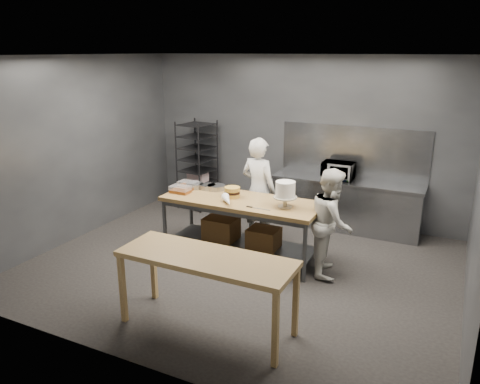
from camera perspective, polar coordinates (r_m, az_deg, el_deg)
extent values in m
plane|color=black|center=(7.01, 0.11, -8.99)|extent=(6.00, 6.00, 0.00)
cube|color=#4C4F54|center=(8.77, 7.30, 6.50)|extent=(6.00, 0.04, 3.00)
cube|color=olive|center=(7.01, 0.18, -1.14)|extent=(2.40, 0.90, 0.06)
cube|color=#47494C|center=(7.26, 0.17, -6.33)|extent=(2.25, 0.75, 0.03)
cylinder|color=#47494C|center=(7.40, -9.15, -4.16)|extent=(0.06, 0.06, 0.86)
cylinder|color=#47494C|center=(8.01, -5.97, -2.38)|extent=(0.06, 0.06, 0.86)
cylinder|color=#47494C|center=(6.45, 7.88, -7.37)|extent=(0.06, 0.06, 0.86)
cylinder|color=#47494C|center=(7.14, 9.86, -5.01)|extent=(0.06, 0.06, 0.86)
cube|color=brown|center=(7.35, -2.31, -4.46)|extent=(0.50, 0.40, 0.35)
cube|color=brown|center=(7.06, 2.91, -5.62)|extent=(0.45, 0.38, 0.30)
cube|color=olive|center=(5.20, -4.16, -8.09)|extent=(2.00, 0.70, 0.06)
cube|color=olive|center=(5.68, -14.11, -11.36)|extent=(0.06, 0.06, 0.84)
cube|color=olive|center=(6.10, -10.49, -9.09)|extent=(0.06, 0.06, 0.84)
cube|color=olive|center=(4.82, 4.34, -16.42)|extent=(0.06, 0.06, 0.84)
cube|color=olive|center=(5.30, 6.81, -13.14)|extent=(0.06, 0.06, 0.84)
cube|color=slate|center=(8.34, 12.93, 1.30)|extent=(2.60, 0.60, 0.04)
cube|color=slate|center=(8.47, 12.73, -1.63)|extent=(2.56, 0.56, 0.86)
cube|color=slate|center=(8.52, 13.61, 4.83)|extent=(2.60, 0.02, 0.90)
cube|color=black|center=(9.36, -5.22, 3.32)|extent=(0.67, 0.72, 1.75)
cube|color=white|center=(9.45, -5.17, 1.35)|extent=(0.41, 0.28, 0.45)
imported|color=white|center=(7.66, 2.27, 0.25)|extent=(0.70, 0.53, 1.74)
imported|color=silver|center=(6.66, 11.10, -3.61)|extent=(0.74, 0.86, 1.53)
imported|color=black|center=(8.34, 11.88, 2.57)|extent=(0.54, 0.37, 0.30)
cylinder|color=#B8AE93|center=(6.68, 5.49, -1.78)|extent=(0.20, 0.20, 0.02)
cylinder|color=#B8AE93|center=(6.66, 5.51, -1.21)|extent=(0.06, 0.06, 0.12)
cylinder|color=#B8AE93|center=(6.64, 5.53, -0.65)|extent=(0.34, 0.34, 0.02)
cylinder|color=white|center=(6.61, 5.56, 0.34)|extent=(0.28, 0.28, 0.22)
cylinder|color=gold|center=(7.10, -0.96, -0.40)|extent=(0.24, 0.24, 0.06)
cylinder|color=black|center=(7.09, -0.96, -0.02)|extent=(0.24, 0.24, 0.04)
cylinder|color=gold|center=(7.07, -0.96, 0.37)|extent=(0.24, 0.24, 0.06)
cylinder|color=gray|center=(7.53, -3.96, 0.64)|extent=(0.26, 0.26, 0.07)
cylinder|color=gray|center=(7.49, -2.91, 0.56)|extent=(0.29, 0.29, 0.07)
cylinder|color=gray|center=(7.62, -5.53, 0.78)|extent=(0.28, 0.28, 0.07)
cone|color=white|center=(6.76, -1.55, -1.04)|extent=(0.33, 0.37, 0.12)
cube|color=slate|center=(6.59, 2.58, -2.08)|extent=(0.28, 0.02, 0.00)
cube|color=black|center=(6.66, 1.16, -1.81)|extent=(0.09, 0.02, 0.02)
cube|color=#A15C20|center=(7.38, -7.27, 0.09)|extent=(0.30, 0.20, 0.05)
cube|color=silver|center=(7.37, -7.29, 0.50)|extent=(0.31, 0.21, 0.06)
cube|color=#A15C20|center=(7.62, -6.33, 0.67)|extent=(0.30, 0.20, 0.05)
cube|color=silver|center=(7.61, -6.34, 1.07)|extent=(0.31, 0.21, 0.06)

